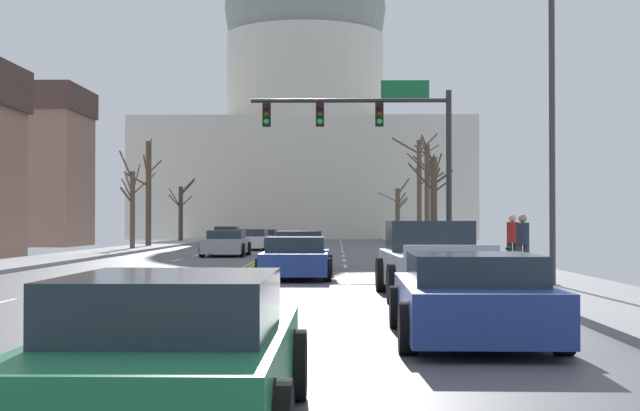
{
  "coord_description": "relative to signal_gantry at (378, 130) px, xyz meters",
  "views": [
    {
      "loc": [
        3.2,
        -21.68,
        1.61
      ],
      "look_at": [
        2.27,
        29.56,
        2.49
      ],
      "focal_mm": 52.76,
      "sensor_mm": 36.0,
      "label": 1
    }
  ],
  "objects": [
    {
      "name": "signal_gantry",
      "position": [
        0.0,
        0.0,
        0.0
      ],
      "size": [
        7.91,
        0.41,
        7.04
      ],
      "color": "#28282D",
      "rests_on": "ground"
    },
    {
      "name": "sedan_oncoming_01",
      "position": [
        -6.52,
        16.64,
        -4.66
      ],
      "size": [
        2.21,
        4.69,
        1.18
      ],
      "color": "silver",
      "rests_on": "ground"
    },
    {
      "name": "sedan_near_01",
      "position": [
        -2.78,
        -10.42,
        -4.66
      ],
      "size": [
        2.05,
        4.46,
        1.18
      ],
      "color": "navy",
      "rests_on": "ground"
    },
    {
      "name": "bare_tree_02",
      "position": [
        3.14,
        17.4,
        -1.71
      ],
      "size": [
        2.71,
        2.62,
        6.61
      ],
      "color": "brown",
      "rests_on": "ground"
    },
    {
      "name": "sedan_near_03",
      "position": [
        0.2,
        -24.2,
        -4.65
      ],
      "size": [
        2.14,
        4.54,
        1.18
      ],
      "color": "navy",
      "rests_on": "ground"
    },
    {
      "name": "bare_tree_04",
      "position": [
        3.29,
        38.55,
        -2.82
      ],
      "size": [
        2.52,
        1.57,
        4.97
      ],
      "color": "brown",
      "rests_on": "ground"
    },
    {
      "name": "bicycle_parked",
      "position": [
        2.7,
        -12.96,
        -4.73
      ],
      "size": [
        0.12,
        1.77,
        0.85
      ],
      "color": "black",
      "rests_on": "ground"
    },
    {
      "name": "ground",
      "position": [
        -4.82,
        -15.24,
        -5.2
      ],
      "size": [
        20.0,
        180.0,
        0.2
      ],
      "color": "#4F4F54"
    },
    {
      "name": "sedan_near_00",
      "position": [
        -2.91,
        -4.79,
        -4.62
      ],
      "size": [
        2.0,
        4.31,
        1.29
      ],
      "color": "#6B6056",
      "rests_on": "ground"
    },
    {
      "name": "sedan_oncoming_03",
      "position": [
        -10.09,
        34.7,
        -4.62
      ],
      "size": [
        2.11,
        4.56,
        1.24
      ],
      "color": "#B71414",
      "rests_on": "ground"
    },
    {
      "name": "bare_tree_03",
      "position": [
        -12.89,
        14.52,
        -2.7
      ],
      "size": [
        1.8,
        2.06,
        5.33
      ],
      "color": "brown",
      "rests_on": "ground"
    },
    {
      "name": "street_lamp_right",
      "position": [
        3.16,
        -15.05,
        -0.18
      ],
      "size": [
        1.95,
        0.24,
        8.41
      ],
      "color": "#333338",
      "rests_on": "ground"
    },
    {
      "name": "bare_tree_00",
      "position": [
        4.07,
        22.38,
        -1.65
      ],
      "size": [
        2.04,
        2.62,
        6.9
      ],
      "color": "brown",
      "rests_on": "ground"
    },
    {
      "name": "flank_building_01",
      "position": [
        -22.8,
        24.71,
        0.07
      ],
      "size": [
        8.99,
        7.24,
        10.46
      ],
      "color": "#8C6656",
      "rests_on": "ground"
    },
    {
      "name": "bare_tree_01",
      "position": [
        -13.66,
        35.28,
        -2.8
      ],
      "size": [
        1.98,
        2.29,
        4.89
      ],
      "color": "#423328",
      "rests_on": "ground"
    },
    {
      "name": "bare_tree_05",
      "position": [
        -13.23,
        20.57,
        -1.76
      ],
      "size": [
        2.36,
        2.41,
        6.74
      ],
      "color": "#4C3D2D",
      "rests_on": "ground"
    },
    {
      "name": "pickup_truck_near_02",
      "position": [
        0.42,
        -16.86,
        -4.5
      ],
      "size": [
        2.31,
        5.34,
        1.62
      ],
      "color": "#ADB2B7",
      "rests_on": "ground"
    },
    {
      "name": "pedestrian_00",
      "position": [
        3.67,
        -8.58,
        -4.15
      ],
      "size": [
        0.35,
        0.34,
        1.68
      ],
      "color": "black",
      "rests_on": "ground"
    },
    {
      "name": "bare_tree_06",
      "position": [
        3.12,
        9.13,
        -2.52
      ],
      "size": [
        2.24,
        1.77,
        5.68
      ],
      "color": "#4C3D2D",
      "rests_on": "ground"
    },
    {
      "name": "pedestrian_01",
      "position": [
        3.26,
        -12.2,
        -4.16
      ],
      "size": [
        0.35,
        0.34,
        1.66
      ],
      "color": "#33333D",
      "rests_on": "ground"
    },
    {
      "name": "sedan_oncoming_02",
      "position": [
        -6.39,
        24.81,
        -4.7
      ],
      "size": [
        2.03,
        4.51,
        1.1
      ],
      "color": "#6B6056",
      "rests_on": "ground"
    },
    {
      "name": "sedan_oncoming_00",
      "position": [
        -6.79,
        6.76,
        -4.65
      ],
      "size": [
        2.07,
        4.23,
        1.2
      ],
      "color": "#9EA3A8",
      "rests_on": "ground"
    },
    {
      "name": "capitol_building",
      "position": [
        -4.82,
        57.04,
        7.69
      ],
      "size": [
        31.99,
        18.93,
        33.59
      ],
      "color": "beige",
      "rests_on": "ground"
    },
    {
      "name": "sedan_near_04",
      "position": [
        -2.85,
        -29.83,
        -4.64
      ],
      "size": [
        1.92,
        4.29,
        1.21
      ],
      "color": "#1E7247",
      "rests_on": "ground"
    }
  ]
}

